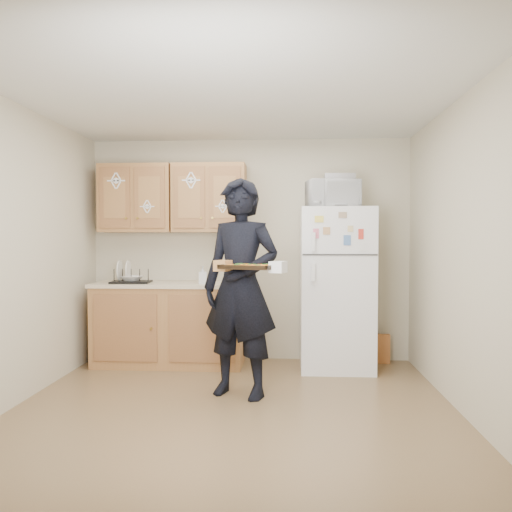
% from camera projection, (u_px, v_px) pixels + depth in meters
% --- Properties ---
extents(floor, '(3.60, 3.60, 0.00)m').
position_uv_depth(floor, '(232.00, 413.00, 3.95)').
color(floor, brown).
rests_on(floor, ground).
extents(ceiling, '(3.60, 3.60, 0.00)m').
position_uv_depth(ceiling, '(232.00, 94.00, 3.86)').
color(ceiling, silver).
rests_on(ceiling, wall_back).
extents(wall_back, '(3.60, 0.04, 2.50)m').
position_uv_depth(wall_back, '(249.00, 250.00, 5.70)').
color(wall_back, '#BFB59B').
rests_on(wall_back, floor).
extents(wall_front, '(3.60, 0.04, 2.50)m').
position_uv_depth(wall_front, '(185.00, 269.00, 2.11)').
color(wall_front, '#BFB59B').
rests_on(wall_front, floor).
extents(wall_left, '(0.04, 3.60, 2.50)m').
position_uv_depth(wall_left, '(10.00, 255.00, 4.02)').
color(wall_left, '#BFB59B').
rests_on(wall_left, floor).
extents(wall_right, '(0.04, 3.60, 2.50)m').
position_uv_depth(wall_right, '(467.00, 256.00, 3.79)').
color(wall_right, '#BFB59B').
rests_on(wall_right, floor).
extents(refrigerator, '(0.75, 0.70, 1.70)m').
position_uv_depth(refrigerator, '(336.00, 288.00, 5.28)').
color(refrigerator, white).
rests_on(refrigerator, floor).
extents(base_cabinet, '(1.60, 0.60, 0.86)m').
position_uv_depth(base_cabinet, '(170.00, 325.00, 5.46)').
color(base_cabinet, olive).
rests_on(base_cabinet, floor).
extents(countertop, '(1.64, 0.64, 0.04)m').
position_uv_depth(countertop, '(170.00, 284.00, 5.45)').
color(countertop, beige).
rests_on(countertop, base_cabinet).
extents(upper_cab_left, '(0.80, 0.33, 0.75)m').
position_uv_depth(upper_cab_left, '(137.00, 199.00, 5.57)').
color(upper_cab_left, olive).
rests_on(upper_cab_left, wall_back).
extents(upper_cab_right, '(0.80, 0.33, 0.75)m').
position_uv_depth(upper_cab_right, '(210.00, 198.00, 5.52)').
color(upper_cab_right, olive).
rests_on(upper_cab_right, wall_back).
extents(cereal_box, '(0.20, 0.07, 0.32)m').
position_uv_depth(cereal_box, '(380.00, 349.00, 5.52)').
color(cereal_box, '#E3A250').
rests_on(cereal_box, floor).
extents(person, '(0.81, 0.66, 1.91)m').
position_uv_depth(person, '(241.00, 287.00, 4.35)').
color(person, black).
rests_on(person, floor).
extents(baking_tray, '(0.51, 0.44, 0.04)m').
position_uv_depth(baking_tray, '(250.00, 268.00, 4.05)').
color(baking_tray, black).
rests_on(baking_tray, person).
extents(pizza_front_left, '(0.14, 0.14, 0.02)m').
position_uv_depth(pizza_front_left, '(235.00, 266.00, 4.03)').
color(pizza_front_left, orange).
rests_on(pizza_front_left, baking_tray).
extents(pizza_front_right, '(0.14, 0.14, 0.02)m').
position_uv_depth(pizza_front_right, '(258.00, 266.00, 3.95)').
color(pizza_front_right, orange).
rests_on(pizza_front_right, baking_tray).
extents(pizza_back_left, '(0.14, 0.14, 0.02)m').
position_uv_depth(pizza_back_left, '(242.00, 265.00, 4.16)').
color(pizza_back_left, orange).
rests_on(pizza_back_left, baking_tray).
extents(pizza_back_right, '(0.14, 0.14, 0.02)m').
position_uv_depth(pizza_back_right, '(265.00, 265.00, 4.08)').
color(pizza_back_right, orange).
rests_on(pizza_back_right, baking_tray).
extents(pizza_center, '(0.14, 0.14, 0.02)m').
position_uv_depth(pizza_center, '(250.00, 266.00, 4.05)').
color(pizza_center, orange).
rests_on(pizza_center, baking_tray).
extents(microwave, '(0.57, 0.44, 0.29)m').
position_uv_depth(microwave, '(332.00, 194.00, 5.20)').
color(microwave, white).
rests_on(microwave, refrigerator).
extents(foil_pan, '(0.31, 0.22, 0.07)m').
position_uv_depth(foil_pan, '(339.00, 177.00, 5.22)').
color(foil_pan, silver).
rests_on(foil_pan, microwave).
extents(dish_rack, '(0.43, 0.34, 0.16)m').
position_uv_depth(dish_rack, '(131.00, 275.00, 5.39)').
color(dish_rack, black).
rests_on(dish_rack, countertop).
extents(bowl, '(0.27, 0.27, 0.05)m').
position_uv_depth(bowl, '(132.00, 278.00, 5.39)').
color(bowl, silver).
rests_on(bowl, dish_rack).
extents(soap_bottle, '(0.10, 0.10, 0.19)m').
position_uv_depth(soap_bottle, '(203.00, 275.00, 5.29)').
color(soap_bottle, white).
rests_on(soap_bottle, countertop).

